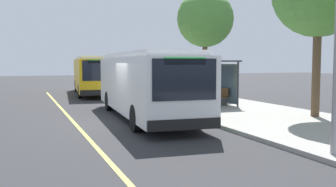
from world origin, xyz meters
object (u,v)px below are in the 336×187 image
at_px(transit_bus_second, 93,74).
at_px(waiting_bench, 218,96).
at_px(route_sign_post, 193,74).
at_px(transit_bus_main, 145,83).

relative_size(transit_bus_second, waiting_bench, 6.79).
xyz_separation_m(waiting_bench, route_sign_post, (2.16, -2.57, 1.32)).
bearing_deg(transit_bus_main, route_sign_post, 101.46).
height_order(transit_bus_second, waiting_bench, transit_bus_second).
height_order(waiting_bench, route_sign_post, route_sign_post).
relative_size(transit_bus_main, route_sign_post, 3.90).
relative_size(transit_bus_main, waiting_bench, 6.82).
relative_size(transit_bus_second, route_sign_post, 3.88).
xyz_separation_m(transit_bus_second, route_sign_post, (13.39, 2.54, 0.34)).
height_order(transit_bus_second, route_sign_post, same).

